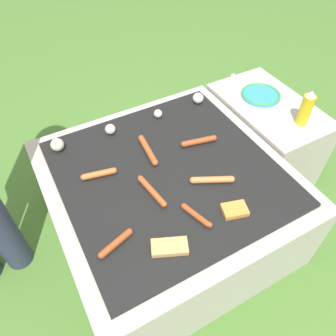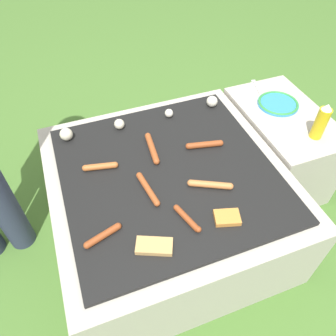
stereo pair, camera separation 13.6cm
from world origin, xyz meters
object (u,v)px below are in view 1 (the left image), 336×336
sausage_front_center (152,191)px  fork_utensil (239,83)px  plate_colorful (261,95)px  condiment_bottle (306,108)px

sausage_front_center → fork_utensil: 0.91m
fork_utensil → plate_colorful: bearing=-79.9°
condiment_bottle → fork_utensil: size_ratio=0.89×
sausage_front_center → condiment_bottle: size_ratio=1.02×
condiment_bottle → plate_colorful: bearing=95.3°
fork_utensil → sausage_front_center: bearing=-149.5°
plate_colorful → condiment_bottle: bearing=-84.7°
plate_colorful → fork_utensil: plate_colorful is taller
sausage_front_center → plate_colorful: (0.81, 0.31, -0.00)m
plate_colorful → condiment_bottle: 0.28m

